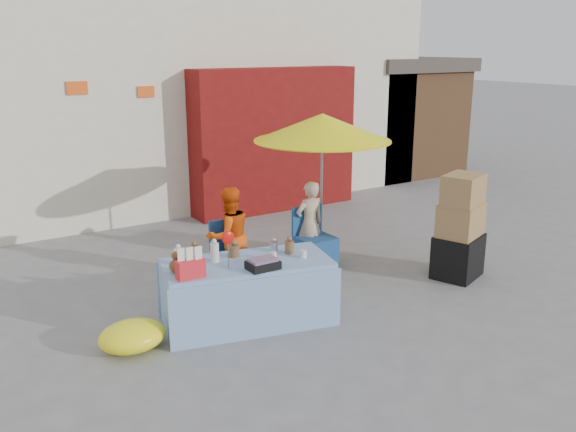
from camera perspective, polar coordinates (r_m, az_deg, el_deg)
ground at (r=7.12m, az=1.25°, el=-9.12°), size 80.00×80.00×0.00m
backdrop at (r=13.53m, az=-15.36°, el=15.66°), size 14.00×8.00×7.80m
market_table at (r=6.80m, az=-3.87°, el=-7.01°), size 2.02×1.27×1.13m
chair_left at (r=7.83m, az=-5.02°, el=-4.80°), size 0.49×0.48×0.85m
chair_right at (r=8.44m, az=2.53°, el=-3.21°), size 0.49×0.48×0.85m
vendor_orange at (r=7.82m, az=-5.54°, el=-1.88°), size 0.63×0.49×1.28m
vendor_beige at (r=8.44m, az=2.04°, el=-0.74°), size 0.44×0.30×1.20m
umbrella at (r=8.46m, az=3.24°, el=8.23°), size 1.90×1.90×2.09m
box_stack at (r=8.31m, az=15.78°, el=-1.31°), size 0.77×0.70×1.40m
tarp_bundle at (r=6.47m, az=-14.36°, el=-10.84°), size 0.75×0.63×0.31m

